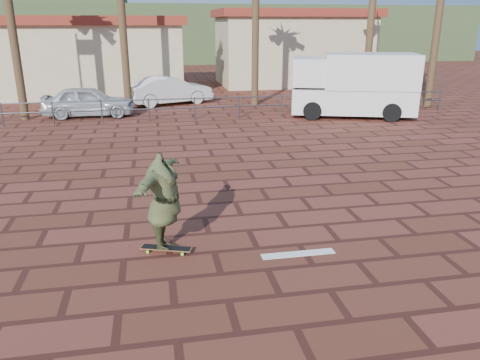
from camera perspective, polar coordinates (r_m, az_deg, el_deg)
name	(u,v)px	position (r m, az deg, el deg)	size (l,w,h in m)	color
ground	(249,230)	(9.80, 1.07, -6.16)	(120.00, 120.00, 0.00)	brown
paint_stripe	(298,254)	(8.92, 7.10, -8.92)	(1.40, 0.22, 0.01)	white
guardrail	(195,105)	(21.08, -5.56, 9.13)	(24.06, 0.06, 1.00)	#47494F
building_west	(80,55)	(31.06, -18.90, 14.24)	(12.60, 7.60, 4.50)	beige
building_east	(292,47)	(34.20, 6.37, 15.83)	(10.60, 6.60, 5.00)	beige
hill_front	(164,33)	(58.76, -9.21, 17.26)	(70.00, 18.00, 6.00)	#384C28
longboard	(166,248)	(9.00, -8.98, -8.22)	(0.99, 0.51, 0.10)	olive
skateboarder	(164,202)	(8.62, -9.29, -2.68)	(2.25, 0.61, 1.83)	#454A27
campervan	(354,84)	(22.29, 13.74, 11.32)	(5.89, 3.81, 2.83)	silver
car_silver	(88,101)	(22.87, -18.00, 9.11)	(1.65, 4.09, 1.39)	#BABDC2
car_white	(170,90)	(25.46, -8.58, 10.76)	(1.56, 4.47, 1.47)	silver
street_sign	(327,83)	(22.34, 10.54, 11.53)	(0.42, 0.15, 2.12)	gray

